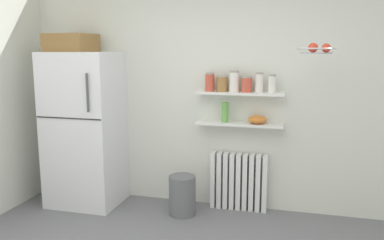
% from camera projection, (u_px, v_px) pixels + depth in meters
% --- Properties ---
extents(back_wall, '(7.04, 0.10, 2.60)m').
position_uv_depth(back_wall, '(219.00, 92.00, 4.51)').
color(back_wall, silver).
rests_on(back_wall, ground_plane).
extents(refrigerator, '(0.78, 0.69, 1.94)m').
position_uv_depth(refrigerator, '(84.00, 125.00, 4.60)').
color(refrigerator, silver).
rests_on(refrigerator, ground_plane).
extents(radiator, '(0.63, 0.12, 0.64)m').
position_uv_depth(radiator, '(239.00, 182.00, 4.50)').
color(radiator, white).
rests_on(radiator, ground_plane).
extents(wall_shelf_lower, '(0.94, 0.22, 0.02)m').
position_uv_depth(wall_shelf_lower, '(239.00, 124.00, 4.35)').
color(wall_shelf_lower, white).
extents(wall_shelf_upper, '(0.94, 0.22, 0.02)m').
position_uv_depth(wall_shelf_upper, '(240.00, 93.00, 4.29)').
color(wall_shelf_upper, white).
extents(storage_jar_0, '(0.10, 0.10, 0.20)m').
position_uv_depth(storage_jar_0, '(210.00, 82.00, 4.36)').
color(storage_jar_0, '#C64C38').
rests_on(storage_jar_0, wall_shelf_upper).
extents(storage_jar_1, '(0.12, 0.12, 0.18)m').
position_uv_depth(storage_jar_1, '(222.00, 84.00, 4.33)').
color(storage_jar_1, olive).
rests_on(storage_jar_1, wall_shelf_upper).
extents(storage_jar_2, '(0.11, 0.11, 0.23)m').
position_uv_depth(storage_jar_2, '(234.00, 81.00, 4.29)').
color(storage_jar_2, silver).
rests_on(storage_jar_2, wall_shelf_upper).
extents(storage_jar_3, '(0.11, 0.11, 0.17)m').
position_uv_depth(storage_jar_3, '(247.00, 84.00, 4.26)').
color(storage_jar_3, '#C64C38').
rests_on(storage_jar_3, wall_shelf_upper).
extents(storage_jar_4, '(0.09, 0.09, 0.21)m').
position_uv_depth(storage_jar_4, '(259.00, 83.00, 4.22)').
color(storage_jar_4, silver).
rests_on(storage_jar_4, wall_shelf_upper).
extents(storage_jar_5, '(0.08, 0.08, 0.19)m').
position_uv_depth(storage_jar_5, '(272.00, 84.00, 4.19)').
color(storage_jar_5, silver).
rests_on(storage_jar_5, wall_shelf_upper).
extents(vase, '(0.07, 0.07, 0.22)m').
position_uv_depth(vase, '(225.00, 112.00, 4.37)').
color(vase, '#66A84C').
rests_on(vase, wall_shelf_lower).
extents(shelf_bowl, '(0.20, 0.20, 0.09)m').
position_uv_depth(shelf_bowl, '(257.00, 119.00, 4.29)').
color(shelf_bowl, orange).
rests_on(shelf_bowl, wall_shelf_lower).
extents(trash_bin, '(0.29, 0.29, 0.43)m').
position_uv_depth(trash_bin, '(182.00, 195.00, 4.36)').
color(trash_bin, slate).
rests_on(trash_bin, ground_plane).
extents(hanging_fruit_basket, '(0.34, 0.34, 0.10)m').
position_uv_depth(hanging_fruit_basket, '(317.00, 49.00, 3.60)').
color(hanging_fruit_basket, '#B2B2B7').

